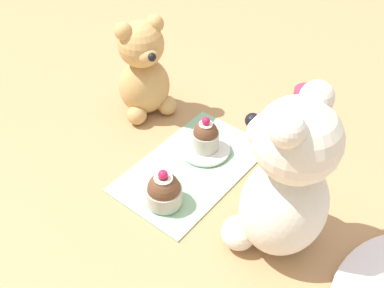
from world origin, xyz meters
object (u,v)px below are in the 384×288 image
(teddy_bear_cream, at_px, (286,183))
(juice_glass, at_px, (305,106))
(cupcake_near_cream_bear, at_px, (164,191))
(teddy_bear_tan, at_px, (144,71))
(saucer_plate, at_px, (205,148))
(cupcake_near_tan_bear, at_px, (206,136))

(teddy_bear_cream, xyz_separation_m, juice_glass, (-0.27, -0.10, -0.08))
(teddy_bear_cream, relative_size, cupcake_near_cream_bear, 3.78)
(cupcake_near_cream_bear, bearing_deg, teddy_bear_cream, 107.87)
(teddy_bear_tan, bearing_deg, teddy_bear_cream, -83.16)
(teddy_bear_cream, distance_m, teddy_bear_tan, 0.37)
(teddy_bear_cream, relative_size, saucer_plate, 2.90)
(cupcake_near_cream_bear, xyz_separation_m, cupcake_near_tan_bear, (-0.13, -0.02, 0.01))
(teddy_bear_tan, distance_m, cupcake_near_cream_bear, 0.25)
(teddy_bear_cream, height_order, cupcake_near_cream_bear, teddy_bear_cream)
(teddy_bear_tan, xyz_separation_m, juice_glass, (-0.16, 0.26, -0.05))
(teddy_bear_cream, xyz_separation_m, cupcake_near_cream_bear, (0.05, -0.17, -0.09))
(cupcake_near_cream_bear, xyz_separation_m, saucer_plate, (-0.13, -0.02, -0.02))
(teddy_bear_tan, height_order, cupcake_near_cream_bear, teddy_bear_tan)
(cupcake_near_cream_bear, distance_m, saucer_plate, 0.14)
(teddy_bear_tan, bearing_deg, cupcake_near_cream_bear, -107.15)
(teddy_bear_cream, distance_m, cupcake_near_tan_bear, 0.22)
(cupcake_near_tan_bear, bearing_deg, teddy_bear_cream, 67.23)
(cupcake_near_cream_bear, height_order, juice_glass, cupcake_near_cream_bear)
(cupcake_near_tan_bear, height_order, juice_glass, cupcake_near_tan_bear)
(teddy_bear_cream, bearing_deg, teddy_bear_tan, -108.03)
(teddy_bear_tan, bearing_deg, juice_glass, -34.23)
(teddy_bear_cream, height_order, cupcake_near_tan_bear, teddy_bear_cream)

